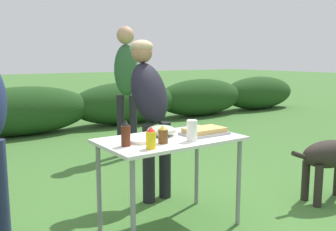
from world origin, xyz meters
The scene contains 13 objects.
ground_plane centered at (0.00, 0.00, 0.00)m, with size 60.00×60.00×0.00m, color #3D6B2D.
shrub_hedge centered at (0.00, 4.45, 0.43)m, with size 14.40×0.90×0.86m.
folding_table centered at (0.00, 0.00, 0.66)m, with size 1.10×0.64×0.74m.
food_tray centered at (0.31, -0.05, 0.77)m, with size 0.37×0.23×0.06m.
plate_stack centered at (-0.26, 0.02, 0.75)m, with size 0.23×0.23×0.03m, color white.
mixing_bowl centered at (-0.01, 0.11, 0.78)m, with size 0.23×0.23×0.08m, color #ADBC99.
paper_cup_stack centered at (0.07, -0.18, 0.82)m, with size 0.08×0.08×0.16m, color white.
mustard_bottle centered at (-0.31, -0.21, 0.81)m, with size 0.07×0.07×0.15m.
bbq_sauce_bottle centered at (-0.41, -0.04, 0.83)m, with size 0.07×0.07×0.19m.
beer_bottle centered at (-0.15, -0.12, 0.80)m, with size 0.07×0.07×0.13m.
standing_person_in_olive_jacket centered at (0.23, 0.67, 0.95)m, with size 0.41×0.50×1.53m.
standing_person_in_navy_coat centered at (0.79, 2.17, 1.09)m, with size 0.40×0.40×1.77m.
dog centered at (1.63, -0.40, 0.44)m, with size 0.94×0.41×0.66m.
Camera 1 is at (-1.64, -2.34, 1.36)m, focal length 40.00 mm.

